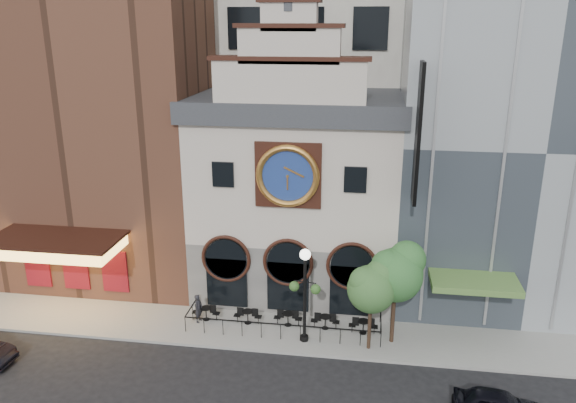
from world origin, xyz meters
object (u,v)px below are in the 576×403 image
(bistro_3, at_px, (325,321))
(pedestrian, at_px, (198,308))
(lamppost, at_px, (305,285))
(tree_right, at_px, (397,271))
(bistro_0, at_px, (206,312))
(bistro_1, at_px, (248,316))
(bistro_2, at_px, (288,318))
(tree_left, at_px, (372,285))
(bistro_4, at_px, (363,326))

(bistro_3, xyz_separation_m, pedestrian, (-7.16, -0.29, 0.37))
(lamppost, bearing_deg, tree_right, 16.93)
(bistro_0, bearing_deg, lamppost, -13.06)
(tree_right, bearing_deg, bistro_0, 176.10)
(bistro_1, distance_m, bistro_2, 2.28)
(bistro_1, relative_size, tree_right, 0.28)
(tree_right, bearing_deg, lamppost, -172.25)
(tree_left, bearing_deg, bistro_4, 104.51)
(bistro_3, distance_m, tree_left, 4.29)
(bistro_1, relative_size, bistro_4, 1.00)
(bistro_1, bearing_deg, bistro_3, 0.79)
(bistro_0, bearing_deg, tree_right, -3.90)
(bistro_2, height_order, lamppost, lamppost)
(bistro_4, relative_size, pedestrian, 0.95)
(bistro_3, relative_size, bistro_4, 1.00)
(pedestrian, xyz_separation_m, tree_right, (10.83, -0.46, 3.29))
(bistro_2, relative_size, tree_left, 0.32)
(bistro_2, relative_size, pedestrian, 0.95)
(pedestrian, relative_size, lamppost, 0.32)
(bistro_0, height_order, lamppost, lamppost)
(bistro_1, distance_m, tree_left, 7.67)
(bistro_3, bearing_deg, bistro_4, -5.33)
(bistro_2, bearing_deg, tree_left, -19.58)
(bistro_4, relative_size, tree_right, 0.28)
(pedestrian, bearing_deg, bistro_0, -46.31)
(bistro_1, bearing_deg, pedestrian, -175.39)
(bistro_1, height_order, bistro_3, same)
(bistro_4, distance_m, tree_right, 4.02)
(bistro_0, xyz_separation_m, pedestrian, (-0.35, -0.25, 0.37))
(bistro_1, distance_m, tree_right, 8.86)
(bistro_3, height_order, tree_right, tree_right)
(bistro_1, distance_m, bistro_3, 4.37)
(bistro_0, xyz_separation_m, bistro_4, (8.91, -0.16, 0.00))
(bistro_2, bearing_deg, pedestrian, -176.34)
(bistro_0, bearing_deg, tree_left, -9.46)
(lamppost, bearing_deg, bistro_1, 167.77)
(bistro_4, bearing_deg, tree_right, -19.42)
(bistro_0, relative_size, tree_left, 0.32)
(bistro_0, xyz_separation_m, tree_left, (9.26, -1.54, 3.15))
(bistro_1, distance_m, pedestrian, 2.82)
(tree_right, bearing_deg, bistro_1, 175.10)
(bistro_4, xyz_separation_m, pedestrian, (-9.26, -0.09, 0.37))
(bistro_2, bearing_deg, bistro_0, -179.10)
(pedestrian, xyz_separation_m, lamppost, (6.17, -1.10, 2.43))
(bistro_4, relative_size, lamppost, 0.30)
(bistro_1, height_order, bistro_2, same)
(bistro_4, relative_size, tree_left, 0.32)
(bistro_1, bearing_deg, tree_left, -12.54)
(lamppost, bearing_deg, bistro_0, 176.12)
(bistro_3, height_order, lamppost, lamppost)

